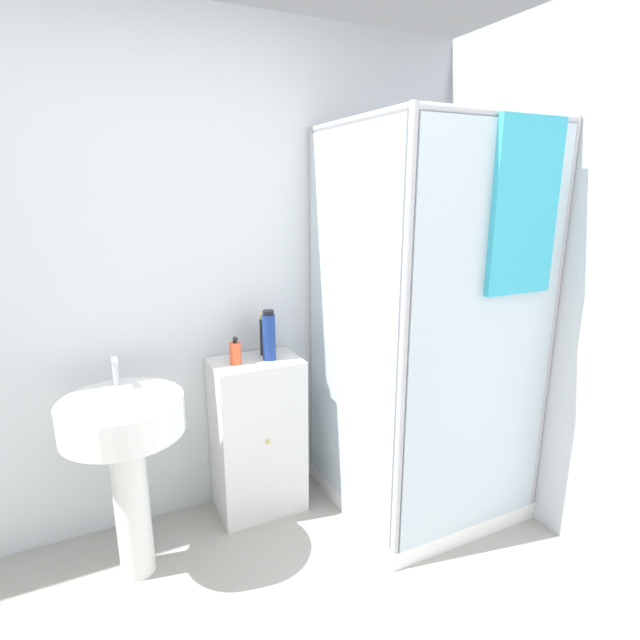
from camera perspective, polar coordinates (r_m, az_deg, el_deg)
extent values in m
cube|color=silver|center=(2.55, -17.67, 4.13)|extent=(6.40, 0.06, 2.50)
cube|color=white|center=(3.04, 10.71, -18.31)|extent=(0.89, 0.89, 0.09)
cylinder|color=#B2B2B7|center=(3.23, 13.13, 2.01)|extent=(0.04, 0.04, 2.00)
cylinder|color=#B2B2B7|center=(2.78, -0.78, 0.37)|extent=(0.04, 0.04, 2.00)
cylinder|color=#B2B2B7|center=(2.65, 24.82, -1.79)|extent=(0.04, 0.04, 2.00)
cylinder|color=#B2B2B7|center=(2.07, 9.43, -4.94)|extent=(0.04, 0.04, 2.00)
cylinder|color=#B2B2B7|center=(2.25, 20.19, 21.29)|extent=(0.86, 0.04, 0.04)
cylinder|color=#B2B2B7|center=(2.92, 7.30, 20.32)|extent=(0.86, 0.04, 0.04)
cylinder|color=#B2B2B7|center=(2.33, 3.97, 21.83)|extent=(0.04, 0.86, 0.04)
cylinder|color=#B2B2B7|center=(2.85, 20.07, 19.72)|extent=(0.04, 0.86, 0.04)
cube|color=silver|center=(2.32, 18.33, -2.65)|extent=(0.82, 0.01, 1.87)
cube|color=silver|center=(2.40, 3.32, -1.32)|extent=(0.01, 0.82, 1.87)
cylinder|color=#B7BABF|center=(3.10, 10.71, -1.44)|extent=(0.02, 0.02, 1.50)
cylinder|color=#B7BABF|center=(2.94, 12.03, 12.84)|extent=(0.07, 0.07, 0.04)
cube|color=#38ADC6|center=(2.31, 22.40, 11.78)|extent=(0.36, 0.03, 0.73)
cube|color=silver|center=(2.73, -7.12, -12.99)|extent=(0.45, 0.31, 0.85)
sphere|color=gold|center=(2.57, -5.92, -13.72)|extent=(0.02, 0.02, 0.02)
cylinder|color=white|center=(2.48, -20.70, -19.07)|extent=(0.15, 0.15, 0.69)
cylinder|color=white|center=(2.28, -21.67, -10.19)|extent=(0.51, 0.51, 0.15)
cylinder|color=#B7BABF|center=(2.40, -22.35, -5.45)|extent=(0.02, 0.02, 0.13)
cube|color=#B7BABF|center=(2.35, -22.42, -4.46)|extent=(0.02, 0.07, 0.02)
cylinder|color=#E5562D|center=(2.50, -9.66, -3.78)|extent=(0.06, 0.06, 0.11)
cylinder|color=black|center=(2.49, -9.72, -2.38)|extent=(0.02, 0.02, 0.02)
cube|color=black|center=(2.47, -9.64, -2.11)|extent=(0.01, 0.03, 0.01)
cylinder|color=black|center=(2.61, -6.21, -1.94)|extent=(0.06, 0.06, 0.19)
cylinder|color=gold|center=(2.58, -6.28, 0.34)|extent=(0.05, 0.05, 0.02)
cylinder|color=navy|center=(2.53, -5.86, -2.00)|extent=(0.07, 0.07, 0.23)
cylinder|color=black|center=(2.49, -5.94, 0.84)|extent=(0.06, 0.06, 0.02)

